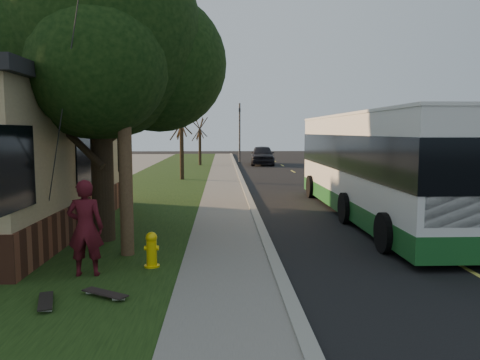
% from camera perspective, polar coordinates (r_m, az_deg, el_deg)
% --- Properties ---
extents(ground, '(120.00, 120.00, 0.00)m').
position_cam_1_polar(ground, '(10.06, 4.39, -10.72)').
color(ground, black).
rests_on(ground, ground).
extents(road, '(8.00, 80.00, 0.01)m').
position_cam_1_polar(road, '(20.44, 12.37, -2.30)').
color(road, black).
rests_on(road, ground).
extents(curb, '(0.25, 80.00, 0.12)m').
position_cam_1_polar(curb, '(19.81, 1.09, -2.26)').
color(curb, gray).
rests_on(curb, ground).
extents(sidewalk, '(2.00, 80.00, 0.08)m').
position_cam_1_polar(sidewalk, '(19.78, -1.80, -2.33)').
color(sidewalk, slate).
rests_on(sidewalk, ground).
extents(grass_verge, '(5.00, 80.00, 0.07)m').
position_cam_1_polar(grass_verge, '(20.07, -11.86, -2.35)').
color(grass_verge, black).
rests_on(grass_verge, ground).
extents(fire_hydrant, '(0.32, 0.32, 0.74)m').
position_cam_1_polar(fire_hydrant, '(10.00, -10.73, -8.35)').
color(fire_hydrant, '#DEBE0B').
rests_on(fire_hydrant, grass_verge).
extents(utility_pole, '(2.86, 3.21, 9.07)m').
position_cam_1_polar(utility_pole, '(10.94, -14.15, 14.96)').
color(utility_pole, '#473321').
rests_on(utility_pole, ground).
extents(leafy_tree, '(6.30, 6.00, 7.80)m').
position_cam_1_polar(leafy_tree, '(12.81, -16.57, 15.97)').
color(leafy_tree, black).
rests_on(leafy_tree, grass_verge).
extents(bare_tree_near, '(1.38, 1.21, 4.31)m').
position_cam_1_polar(bare_tree_near, '(27.69, -7.13, 4.37)').
color(bare_tree_near, black).
rests_on(bare_tree_near, grass_verge).
extents(bare_tree_far, '(1.38, 1.21, 4.03)m').
position_cam_1_polar(bare_tree_far, '(39.63, -4.91, 4.63)').
color(bare_tree_far, black).
rests_on(bare_tree_far, grass_verge).
extents(traffic_signal, '(0.18, 0.22, 5.50)m').
position_cam_1_polar(traffic_signal, '(43.61, -0.05, 6.29)').
color(traffic_signal, '#2D2D30').
rests_on(traffic_signal, ground).
extents(transit_bus, '(2.96, 12.81, 3.46)m').
position_cam_1_polar(transit_bus, '(16.30, 16.47, 2.04)').
color(transit_bus, silver).
rests_on(transit_bus, ground).
extents(skateboarder, '(0.72, 0.50, 1.89)m').
position_cam_1_polar(skateboarder, '(9.61, -18.32, -5.56)').
color(skateboarder, '#460E16').
rests_on(skateboarder, grass_verge).
extents(skateboard_main, '(0.49, 0.90, 0.08)m').
position_cam_1_polar(skateboard_main, '(8.46, -22.61, -13.50)').
color(skateboard_main, black).
rests_on(skateboard_main, grass_verge).
extents(skateboard_spare, '(0.88, 0.67, 0.08)m').
position_cam_1_polar(skateboard_spare, '(8.50, -16.14, -13.16)').
color(skateboard_spare, black).
rests_on(skateboard_spare, grass_verge).
extents(dumpster, '(1.67, 1.36, 1.41)m').
position_cam_1_polar(dumpster, '(15.99, -25.31, -2.31)').
color(dumpster, black).
rests_on(dumpster, building_lot).
extents(distant_car, '(2.30, 5.08, 1.69)m').
position_cam_1_polar(distant_car, '(40.71, 2.74, 3.05)').
color(distant_car, black).
rests_on(distant_car, ground).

